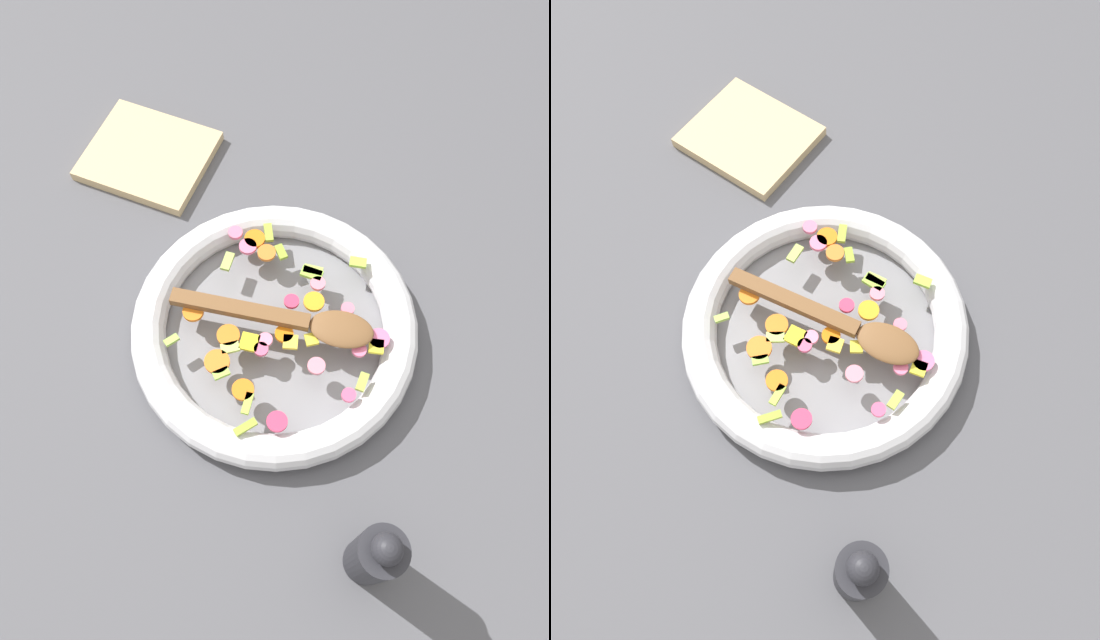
# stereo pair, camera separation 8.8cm
# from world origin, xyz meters

# --- Properties ---
(ground_plane) EXTENTS (4.00, 4.00, 0.00)m
(ground_plane) POSITION_xyz_m (0.00, 0.00, 0.00)
(ground_plane) COLOR #4C4C51
(skillet) EXTENTS (0.42, 0.42, 0.05)m
(skillet) POSITION_xyz_m (0.00, 0.00, 0.02)
(skillet) COLOR slate
(skillet) RESTS_ON ground_plane
(chopped_vegetables) EXTENTS (0.30, 0.32, 0.01)m
(chopped_vegetables) POSITION_xyz_m (-0.00, 0.00, 0.05)
(chopped_vegetables) COLOR orange
(chopped_vegetables) RESTS_ON skillet
(wooden_spoon) EXTENTS (0.29, 0.09, 0.01)m
(wooden_spoon) POSITION_xyz_m (-0.03, -0.00, 0.06)
(wooden_spoon) COLOR brown
(wooden_spoon) RESTS_ON chopped_vegetables
(pepper_mill) EXTENTS (0.06, 0.06, 0.19)m
(pepper_mill) POSITION_xyz_m (-0.23, 0.25, 0.08)
(pepper_mill) COLOR #232328
(pepper_mill) RESTS_ON ground_plane
(cutting_board) EXTENTS (0.20, 0.18, 0.02)m
(cutting_board) POSITION_xyz_m (0.32, -0.22, 0.01)
(cutting_board) COLOR tan
(cutting_board) RESTS_ON ground_plane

